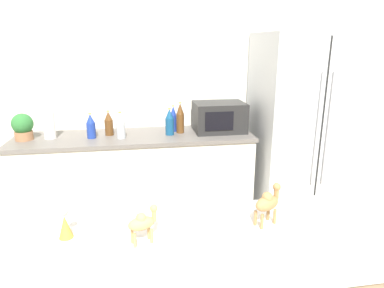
# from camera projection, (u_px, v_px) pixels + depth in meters

# --- Properties ---
(wall_back) EXTENTS (8.00, 0.06, 2.55)m
(wall_back) POSITION_uv_depth(u_px,v_px,m) (186.00, 88.00, 3.47)
(wall_back) COLOR silver
(wall_back) RESTS_ON ground_plane
(back_counter) EXTENTS (2.20, 0.63, 0.89)m
(back_counter) POSITION_uv_depth(u_px,v_px,m) (137.00, 179.00, 3.31)
(back_counter) COLOR silver
(back_counter) RESTS_ON ground_plane
(refrigerator) EXTENTS (0.89, 0.77, 1.81)m
(refrigerator) POSITION_uv_depth(u_px,v_px,m) (301.00, 129.00, 3.35)
(refrigerator) COLOR silver
(refrigerator) RESTS_ON ground_plane
(potted_plant) EXTENTS (0.18, 0.18, 0.24)m
(potted_plant) POSITION_uv_depth(u_px,v_px,m) (23.00, 127.00, 3.00)
(potted_plant) COLOR #9E6B47
(potted_plant) RESTS_ON back_counter
(paper_towel_roll) EXTENTS (0.10, 0.10, 0.26)m
(paper_towel_roll) POSITION_uv_depth(u_px,v_px,m) (49.00, 124.00, 3.04)
(paper_towel_roll) COLOR white
(paper_towel_roll) RESTS_ON back_counter
(microwave) EXTENTS (0.48, 0.37, 0.28)m
(microwave) POSITION_uv_depth(u_px,v_px,m) (219.00, 117.00, 3.29)
(microwave) COLOR black
(microwave) RESTS_ON back_counter
(back_bottle_0) EXTENTS (0.07, 0.07, 0.29)m
(back_bottle_0) POSITION_uv_depth(u_px,v_px,m) (180.00, 118.00, 3.23)
(back_bottle_0) COLOR brown
(back_bottle_0) RESTS_ON back_counter
(back_bottle_1) EXTENTS (0.08, 0.08, 0.24)m
(back_bottle_1) POSITION_uv_depth(u_px,v_px,m) (121.00, 126.00, 3.05)
(back_bottle_1) COLOR #B2B7BC
(back_bottle_1) RESTS_ON back_counter
(back_bottle_2) EXTENTS (0.08, 0.08, 0.25)m
(back_bottle_2) POSITION_uv_depth(u_px,v_px,m) (170.00, 122.00, 3.17)
(back_bottle_2) COLOR navy
(back_bottle_2) RESTS_ON back_counter
(back_bottle_3) EXTENTS (0.08, 0.08, 0.23)m
(back_bottle_3) POSITION_uv_depth(u_px,v_px,m) (91.00, 126.00, 3.06)
(back_bottle_3) COLOR navy
(back_bottle_3) RESTS_ON back_counter
(back_bottle_4) EXTENTS (0.06, 0.06, 0.25)m
(back_bottle_4) POSITION_uv_depth(u_px,v_px,m) (173.00, 119.00, 3.30)
(back_bottle_4) COLOR navy
(back_bottle_4) RESTS_ON back_counter
(back_bottle_5) EXTENTS (0.08, 0.08, 0.23)m
(back_bottle_5) POSITION_uv_depth(u_px,v_px,m) (109.00, 124.00, 3.16)
(back_bottle_5) COLOR brown
(back_bottle_5) RESTS_ON back_counter
(camel_figurine) EXTENTS (0.12, 0.08, 0.14)m
(camel_figurine) POSITION_uv_depth(u_px,v_px,m) (143.00, 222.00, 1.25)
(camel_figurine) COLOR tan
(camel_figurine) RESTS_ON bar_counter
(camel_figurine_second) EXTENTS (0.13, 0.11, 0.17)m
(camel_figurine_second) POSITION_uv_depth(u_px,v_px,m) (267.00, 202.00, 1.38)
(camel_figurine_second) COLOR olive
(camel_figurine_second) RESTS_ON bar_counter
(wise_man_figurine_crimson) EXTENTS (0.05, 0.05, 0.13)m
(wise_man_figurine_crimson) POSITION_uv_depth(u_px,v_px,m) (65.00, 225.00, 1.29)
(wise_man_figurine_crimson) COLOR #B28933
(wise_man_figurine_crimson) RESTS_ON bar_counter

